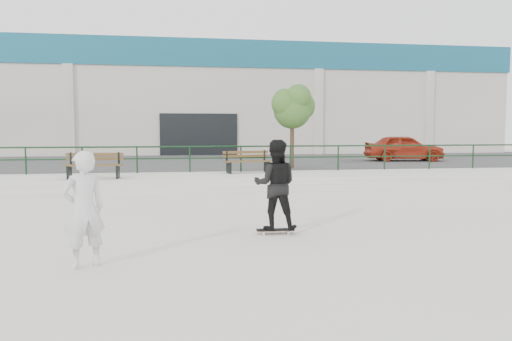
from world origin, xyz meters
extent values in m
plane|color=beige|center=(0.00, 0.00, 0.00)|extent=(120.00, 120.00, 0.00)
cube|color=#AEAA9F|center=(0.00, 9.50, 0.25)|extent=(30.00, 3.00, 0.50)
cube|color=#3B3B3B|center=(0.00, 18.00, 0.25)|extent=(60.00, 14.00, 0.50)
cylinder|color=#123319|center=(0.00, 10.80, 1.50)|extent=(28.00, 0.06, 0.06)
cylinder|color=#123319|center=(0.00, 10.80, 1.05)|extent=(28.00, 0.05, 0.05)
cylinder|color=#123319|center=(-7.00, 10.80, 1.00)|extent=(0.06, 0.06, 1.00)
cylinder|color=#123319|center=(-5.00, 10.80, 1.00)|extent=(0.06, 0.06, 1.00)
cylinder|color=#123319|center=(-3.00, 10.80, 1.00)|extent=(0.06, 0.06, 1.00)
cylinder|color=#123319|center=(-1.00, 10.80, 1.00)|extent=(0.06, 0.06, 1.00)
cylinder|color=#123319|center=(1.00, 10.80, 1.00)|extent=(0.06, 0.06, 1.00)
cylinder|color=#123319|center=(3.00, 10.80, 1.00)|extent=(0.06, 0.06, 1.00)
cylinder|color=#123319|center=(5.00, 10.80, 1.00)|extent=(0.06, 0.06, 1.00)
cylinder|color=#123319|center=(7.00, 10.80, 1.00)|extent=(0.06, 0.06, 1.00)
cylinder|color=#123319|center=(9.00, 10.80, 1.00)|extent=(0.06, 0.06, 1.00)
cylinder|color=#123319|center=(11.00, 10.80, 1.00)|extent=(0.06, 0.06, 1.00)
cube|color=silver|center=(0.00, 32.00, 4.00)|extent=(44.00, 16.00, 8.00)
cube|color=#165971|center=(0.00, 32.00, 7.10)|extent=(44.20, 16.20, 1.80)
cube|color=black|center=(0.00, 23.95, 1.60)|extent=(5.00, 0.15, 3.20)
cube|color=silver|center=(-8.00, 23.90, 3.10)|extent=(0.60, 0.25, 6.20)
cube|color=silver|center=(8.00, 23.90, 3.10)|extent=(0.60, 0.25, 6.20)
cube|color=silver|center=(16.00, 23.90, 3.10)|extent=(0.60, 0.25, 6.20)
cube|color=#4E351A|center=(-4.30, 8.61, 0.96)|extent=(1.92, 0.20, 0.04)
cube|color=#4E351A|center=(-4.29, 8.81, 0.96)|extent=(1.92, 0.20, 0.04)
cube|color=#4E351A|center=(-4.29, 9.00, 0.96)|extent=(1.92, 0.20, 0.04)
cube|color=#4E351A|center=(-4.28, 9.08, 1.16)|extent=(1.91, 0.11, 0.11)
cube|color=#4E351A|center=(-4.28, 9.08, 1.31)|extent=(1.91, 0.11, 0.11)
cube|color=black|center=(-5.09, 8.83, 0.72)|extent=(0.08, 0.53, 0.45)
cube|color=black|center=(-5.08, 9.11, 1.16)|extent=(0.07, 0.06, 0.45)
cube|color=black|center=(-3.50, 8.78, 0.72)|extent=(0.08, 0.53, 0.45)
cube|color=black|center=(-3.49, 9.05, 1.16)|extent=(0.07, 0.06, 0.45)
cube|color=#4E351A|center=(1.24, 10.02, 0.94)|extent=(1.85, 0.47, 0.04)
cube|color=#4E351A|center=(1.20, 10.20, 0.94)|extent=(1.85, 0.47, 0.04)
cube|color=#4E351A|center=(1.16, 10.38, 0.94)|extent=(1.85, 0.47, 0.04)
cube|color=#4E351A|center=(1.15, 10.46, 1.14)|extent=(1.83, 0.39, 0.10)
cube|color=#4E351A|center=(1.15, 10.46, 1.28)|extent=(1.83, 0.39, 0.10)
cube|color=black|center=(0.44, 10.05, 0.72)|extent=(0.16, 0.52, 0.43)
cube|color=black|center=(0.39, 10.32, 1.14)|extent=(0.07, 0.06, 0.43)
cube|color=black|center=(1.96, 10.35, 0.72)|extent=(0.16, 0.52, 0.43)
cube|color=black|center=(1.91, 10.61, 1.14)|extent=(0.07, 0.06, 0.43)
cylinder|color=brown|center=(3.39, 12.17, 1.57)|extent=(0.18, 0.18, 2.13)
sphere|color=#355E22|center=(3.39, 12.17, 2.99)|extent=(1.60, 1.60, 1.60)
sphere|color=#355E22|center=(3.84, 12.44, 3.17)|extent=(1.24, 1.24, 1.24)
sphere|color=#355E22|center=(3.04, 11.99, 3.26)|extent=(1.16, 1.16, 1.16)
sphere|color=#355E22|center=(3.57, 11.81, 3.52)|extent=(1.07, 1.07, 1.07)
sphere|color=#355E22|center=(3.13, 12.53, 3.43)|extent=(0.98, 0.98, 0.98)
imported|color=maroon|center=(10.45, 16.17, 1.19)|extent=(4.28, 2.23, 1.39)
cube|color=black|center=(0.46, 1.36, 0.09)|extent=(0.79, 0.23, 0.02)
cube|color=brown|center=(0.46, 1.36, 0.07)|extent=(0.79, 0.23, 0.01)
cube|color=gray|center=(0.20, 1.37, 0.04)|extent=(0.07, 0.16, 0.03)
cube|color=gray|center=(0.72, 1.35, 0.04)|extent=(0.07, 0.16, 0.03)
cylinder|color=beige|center=(0.20, 1.28, 0.03)|extent=(0.06, 0.03, 0.06)
cylinder|color=beige|center=(0.21, 1.47, 0.03)|extent=(0.06, 0.03, 0.06)
cylinder|color=beige|center=(0.72, 1.26, 0.03)|extent=(0.06, 0.03, 0.06)
cylinder|color=beige|center=(0.73, 1.45, 0.03)|extent=(0.06, 0.03, 0.06)
imported|color=black|center=(0.46, 1.36, 1.02)|extent=(1.04, 0.88, 1.86)
imported|color=silver|center=(-3.00, -0.63, 0.92)|extent=(0.80, 0.70, 1.83)
camera|label=1|loc=(-1.59, -8.66, 2.16)|focal=35.00mm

